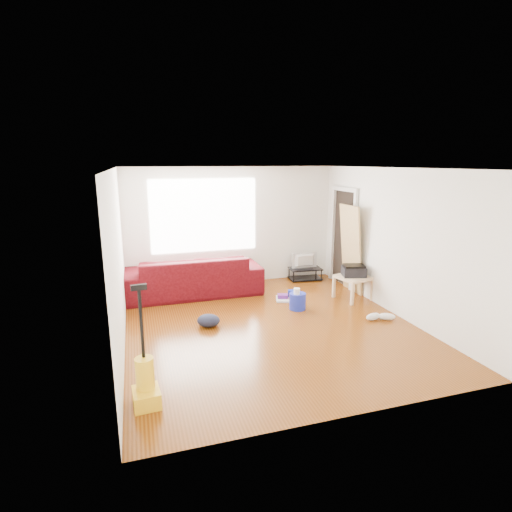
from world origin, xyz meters
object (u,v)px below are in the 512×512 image
object	(u,v)px
vacuum	(146,383)
side_table	(353,280)
bucket	(297,309)
backpack	(209,326)
tv_stand	(305,273)
sofa	(193,294)
cleaning_tray	(288,297)

from	to	relation	value
vacuum	side_table	bearing A→B (deg)	26.69
bucket	vacuum	bearing A→B (deg)	-141.03
backpack	bucket	bearing A→B (deg)	29.95
tv_stand	side_table	size ratio (longest dim) A/B	1.10
bucket	backpack	xyz separation A→B (m)	(-1.68, -0.30, 0.00)
sofa	backpack	distance (m)	1.70
side_table	backpack	size ratio (longest dim) A/B	1.84
tv_stand	backpack	distance (m)	3.24
side_table	backpack	distance (m)	2.98
side_table	cleaning_tray	xyz separation A→B (m)	(-1.21, 0.32, -0.34)
bucket	cleaning_tray	xyz separation A→B (m)	(0.03, 0.52, 0.05)
backpack	vacuum	distance (m)	2.18
bucket	tv_stand	bearing A→B (deg)	61.96
backpack	cleaning_tray	bearing A→B (deg)	45.45
side_table	cleaning_tray	world-z (taller)	side_table
sofa	cleaning_tray	xyz separation A→B (m)	(1.70, -0.88, 0.05)
tv_stand	side_table	distance (m)	1.53
sofa	bucket	bearing A→B (deg)	140.09
sofa	backpack	size ratio (longest dim) A/B	7.31
vacuum	backpack	bearing A→B (deg)	56.79
sofa	tv_stand	bearing A→B (deg)	-173.98
side_table	backpack	bearing A→B (deg)	-170.28
sofa	vacuum	bearing A→B (deg)	73.83
tv_stand	cleaning_tray	size ratio (longest dim) A/B	1.39
sofa	side_table	distance (m)	3.17
sofa	side_table	xyz separation A→B (m)	(2.91, -1.20, 0.39)
side_table	vacuum	xyz separation A→B (m)	(-3.95, -2.39, -0.13)
side_table	tv_stand	bearing A→B (deg)	103.24
tv_stand	sofa	bearing A→B (deg)	-168.58
cleaning_tray	vacuum	size ratio (longest dim) A/B	0.39
bucket	vacuum	distance (m)	3.50
sofa	tv_stand	distance (m)	2.58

